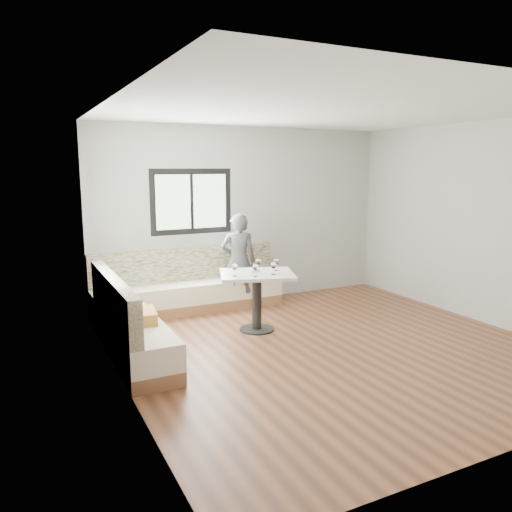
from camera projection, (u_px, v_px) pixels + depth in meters
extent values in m
cube|color=brown|center=(332.00, 347.00, 6.10)|extent=(5.00, 5.00, 0.01)
cube|color=white|center=(338.00, 110.00, 5.61)|extent=(5.00, 5.00, 0.01)
cube|color=#B7B7B2|center=(245.00, 215.00, 8.06)|extent=(5.00, 0.01, 2.80)
cube|color=#B7B7B2|center=(119.00, 249.00, 4.76)|extent=(0.01, 5.00, 2.80)
cube|color=#B7B7B2|center=(483.00, 223.00, 6.95)|extent=(0.01, 5.00, 2.80)
cube|color=black|center=(192.00, 202.00, 7.62)|extent=(1.30, 0.02, 1.00)
cube|color=black|center=(102.00, 215.00, 5.52)|extent=(0.02, 1.30, 1.00)
cube|color=brown|center=(190.00, 306.00, 7.59)|extent=(2.90, 0.55, 0.16)
cube|color=#F1E2C1|center=(190.00, 292.00, 7.55)|extent=(2.90, 0.55, 0.29)
cube|color=beige|center=(185.00, 264.00, 7.67)|extent=(2.90, 0.14, 0.50)
cube|color=brown|center=(134.00, 348.00, 5.84)|extent=(0.55, 2.25, 0.16)
cube|color=#F1E2C1|center=(133.00, 330.00, 5.81)|extent=(0.55, 2.25, 0.29)
cube|color=beige|center=(113.00, 299.00, 5.65)|extent=(0.14, 2.25, 0.50)
cube|color=gold|center=(135.00, 317.00, 5.58)|extent=(0.51, 0.51, 0.14)
cylinder|color=black|center=(257.00, 329.00, 6.74)|extent=(0.47, 0.47, 0.02)
cylinder|color=black|center=(257.00, 303.00, 6.68)|extent=(0.13, 0.13, 0.75)
cube|color=silver|center=(257.00, 274.00, 6.61)|extent=(1.15, 1.03, 0.04)
imported|color=#47484E|center=(239.00, 261.00, 7.67)|extent=(0.63, 0.51, 1.48)
cylinder|color=white|center=(253.00, 271.00, 6.65)|extent=(0.11, 0.11, 0.04)
sphere|color=black|center=(254.00, 269.00, 6.66)|extent=(0.02, 0.02, 0.02)
sphere|color=black|center=(252.00, 270.00, 6.65)|extent=(0.02, 0.02, 0.02)
sphere|color=black|center=(253.00, 270.00, 6.63)|extent=(0.02, 0.02, 0.02)
cylinder|color=white|center=(235.00, 276.00, 6.40)|extent=(0.06, 0.06, 0.01)
cylinder|color=white|center=(235.00, 273.00, 6.39)|extent=(0.01, 0.01, 0.07)
ellipsoid|color=white|center=(235.00, 267.00, 6.38)|extent=(0.08, 0.08, 0.09)
cylinder|color=#41020F|center=(235.00, 268.00, 6.38)|extent=(0.05, 0.05, 0.02)
cylinder|color=white|center=(255.00, 276.00, 6.39)|extent=(0.06, 0.06, 0.01)
cylinder|color=white|center=(255.00, 273.00, 6.39)|extent=(0.01, 0.01, 0.07)
ellipsoid|color=white|center=(255.00, 267.00, 6.37)|extent=(0.08, 0.08, 0.09)
cylinder|color=#41020F|center=(255.00, 269.00, 6.38)|extent=(0.05, 0.05, 0.02)
cylinder|color=white|center=(274.00, 274.00, 6.50)|extent=(0.06, 0.06, 0.01)
cylinder|color=white|center=(274.00, 271.00, 6.49)|extent=(0.01, 0.01, 0.07)
ellipsoid|color=white|center=(274.00, 265.00, 6.48)|extent=(0.08, 0.08, 0.09)
cylinder|color=#41020F|center=(274.00, 267.00, 6.48)|extent=(0.05, 0.05, 0.02)
cylinder|color=white|center=(258.00, 271.00, 6.73)|extent=(0.06, 0.06, 0.01)
cylinder|color=white|center=(258.00, 268.00, 6.72)|extent=(0.01, 0.01, 0.07)
ellipsoid|color=white|center=(258.00, 262.00, 6.71)|extent=(0.08, 0.08, 0.09)
cylinder|color=#41020F|center=(258.00, 264.00, 6.71)|extent=(0.05, 0.05, 0.02)
cylinder|color=white|center=(276.00, 270.00, 6.75)|extent=(0.06, 0.06, 0.01)
cylinder|color=white|center=(276.00, 268.00, 6.74)|extent=(0.01, 0.01, 0.07)
ellipsoid|color=white|center=(276.00, 262.00, 6.72)|extent=(0.08, 0.08, 0.09)
cylinder|color=#41020F|center=(276.00, 263.00, 6.73)|extent=(0.05, 0.05, 0.02)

